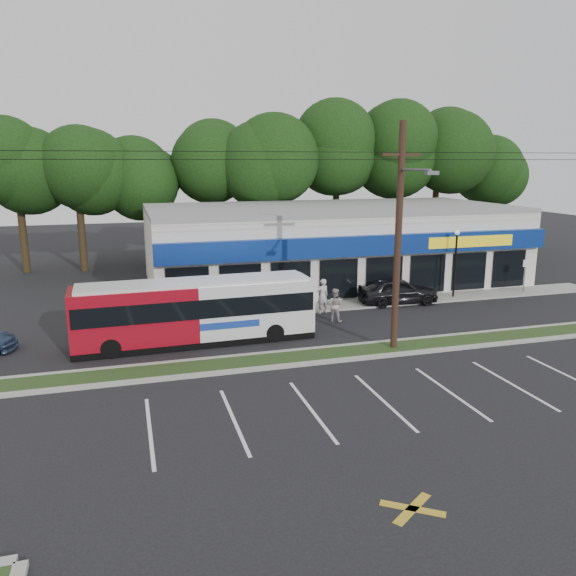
% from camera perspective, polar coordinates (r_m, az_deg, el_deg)
% --- Properties ---
extents(ground, '(120.00, 120.00, 0.00)m').
position_cam_1_polar(ground, '(24.00, 5.26, -7.62)').
color(ground, black).
rests_on(ground, ground).
extents(grass_strip, '(40.00, 1.60, 0.12)m').
position_cam_1_polar(grass_strip, '(24.85, 4.42, -6.73)').
color(grass_strip, '#253315').
rests_on(grass_strip, ground).
extents(curb_south, '(40.00, 0.25, 0.14)m').
position_cam_1_polar(curb_south, '(24.10, 5.14, -7.35)').
color(curb_south, '#9E9E93').
rests_on(curb_south, ground).
extents(curb_north, '(40.00, 0.25, 0.14)m').
position_cam_1_polar(curb_north, '(25.60, 3.75, -6.10)').
color(curb_north, '#9E9E93').
rests_on(curb_north, ground).
extents(sidewalk, '(32.00, 2.20, 0.10)m').
position_cam_1_polar(sidewalk, '(33.77, 7.60, -1.55)').
color(sidewalk, '#9E9E93').
rests_on(sidewalk, ground).
extents(strip_mall, '(25.00, 12.55, 5.30)m').
position_cam_1_polar(strip_mall, '(39.74, 4.36, 4.51)').
color(strip_mall, silver).
rests_on(strip_mall, ground).
extents(utility_pole, '(50.00, 2.77, 10.00)m').
position_cam_1_polar(utility_pole, '(24.69, 10.89, 5.74)').
color(utility_pole, black).
rests_on(utility_pole, ground).
extents(lamp_post, '(0.30, 0.30, 4.25)m').
position_cam_1_polar(lamp_post, '(35.89, 16.67, 3.15)').
color(lamp_post, black).
rests_on(lamp_post, ground).
extents(sign_post, '(0.45, 0.10, 2.23)m').
position_cam_1_polar(sign_post, '(38.83, 22.96, 1.69)').
color(sign_post, '#59595E').
rests_on(sign_post, ground).
extents(tree_line, '(46.76, 6.76, 11.83)m').
position_cam_1_polar(tree_line, '(48.49, -1.52, 12.87)').
color(tree_line, black).
rests_on(tree_line, ground).
extents(metrobus, '(11.14, 2.67, 2.98)m').
position_cam_1_polar(metrobus, '(26.44, -9.36, -2.22)').
color(metrobus, maroon).
rests_on(metrobus, ground).
extents(car_dark, '(4.85, 2.25, 1.61)m').
position_cam_1_polar(car_dark, '(34.02, 11.10, -0.27)').
color(car_dark, black).
rests_on(car_dark, ground).
extents(pedestrian_a, '(0.79, 0.60, 1.97)m').
position_cam_1_polar(pedestrian_a, '(31.34, 3.53, -0.82)').
color(pedestrian_a, beige).
rests_on(pedestrian_a, ground).
extents(pedestrian_b, '(1.10, 1.04, 1.79)m').
position_cam_1_polar(pedestrian_b, '(29.78, 4.74, -1.75)').
color(pedestrian_b, '#B5AAA3').
rests_on(pedestrian_b, ground).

